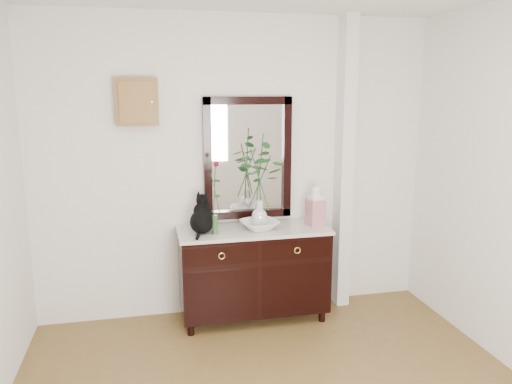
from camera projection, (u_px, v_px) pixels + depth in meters
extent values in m
cube|color=silver|center=(237.00, 169.00, 4.50)|extent=(3.60, 0.04, 2.70)
cube|color=silver|center=(344.00, 166.00, 4.64)|extent=(0.12, 0.20, 2.70)
cube|color=black|center=(254.00, 270.00, 4.47)|extent=(1.30, 0.50, 0.82)
cube|color=beige|center=(254.00, 230.00, 4.39)|extent=(1.33, 0.52, 0.03)
cube|color=black|center=(248.00, 159.00, 4.49)|extent=(0.80, 0.06, 1.10)
cube|color=white|center=(248.00, 158.00, 4.51)|extent=(0.66, 0.01, 0.96)
cube|color=brown|center=(137.00, 102.00, 4.16)|extent=(0.35, 0.10, 0.40)
imported|color=white|center=(259.00, 225.00, 4.36)|extent=(0.39, 0.39, 0.08)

